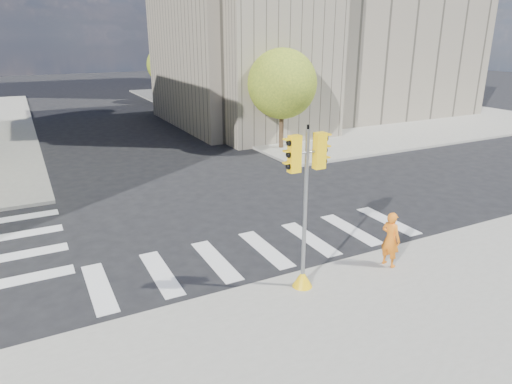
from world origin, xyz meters
TOP-DOWN VIEW (x-y plane):
  - ground at (0.00, 0.00)m, footprint 160.00×160.00m
  - sidewalk_far_right at (20.00, 26.00)m, footprint 28.00×40.00m
  - civic_building at (15.59, 19.12)m, footprint 26.00×16.00m
  - tree_re_near at (7.50, 10.00)m, footprint 4.20×4.20m
  - tree_re_mid at (7.50, 22.00)m, footprint 4.60×4.60m
  - tree_re_far at (7.50, 34.00)m, footprint 4.00×4.00m
  - lamp_near at (8.00, 14.00)m, footprint 0.35×0.18m
  - lamp_far at (8.00, 28.00)m, footprint 0.35×0.18m
  - traffic_signal at (-0.43, -4.79)m, footprint 1.06×0.56m
  - photographer at (2.59, -4.94)m, footprint 0.53×0.70m

SIDE VIEW (x-z plane):
  - ground at x=0.00m, z-range 0.00..0.00m
  - sidewalk_far_right at x=20.00m, z-range 0.00..0.15m
  - photographer at x=2.59m, z-range 0.15..1.88m
  - traffic_signal at x=-0.43m, z-range -0.20..4.38m
  - tree_re_far at x=7.50m, z-range 0.93..6.80m
  - tree_re_near at x=7.50m, z-range 0.97..7.13m
  - tree_re_mid at x=7.50m, z-range 1.02..7.68m
  - lamp_near at x=8.00m, z-range 0.52..8.63m
  - lamp_far at x=8.00m, z-range 0.52..8.63m
  - civic_building at x=15.59m, z-range -2.43..16.96m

